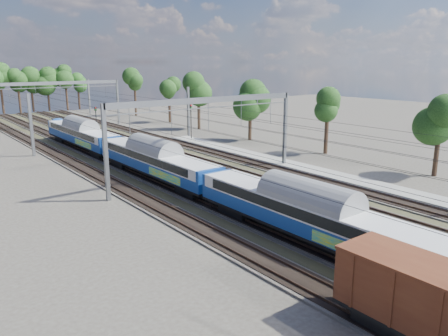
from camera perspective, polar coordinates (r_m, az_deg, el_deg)
track_bed at (r=59.95m, az=-10.41°, el=1.47°), size 21.00×130.00×0.34m
platform at (r=48.92m, az=16.59°, el=-1.58°), size 3.00×70.00×0.30m
catenary at (r=66.01m, az=-13.51°, el=7.96°), size 25.65×130.00×9.00m
tree_belt at (r=106.21m, az=-19.67°, el=10.64°), size 39.51×97.76×11.71m
emu_train at (r=47.34m, az=-8.87°, el=1.50°), size 3.13×66.06×4.57m
worker at (r=92.93m, az=-21.45°, el=5.54°), size 0.55×0.73×1.81m
signal_near at (r=76.71m, az=-16.36°, el=6.23°), size 0.34×0.31×5.27m
signal_far at (r=71.87m, az=-4.33°, el=6.57°), size 0.42×0.38×5.85m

